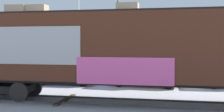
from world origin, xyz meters
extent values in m
plane|color=#B2B5BC|center=(0.00, 0.00, 0.00)|extent=(260.00, 260.00, 0.00)
cube|color=#4C4742|center=(0.89, -0.72, 0.04)|extent=(59.93, 3.09, 0.08)
cube|color=#4C4742|center=(0.97, 0.72, 0.04)|extent=(59.93, 3.09, 0.08)
cube|color=#423323|center=(-2.23, 0.16, 0.04)|extent=(0.36, 2.51, 0.07)
cube|color=#472316|center=(0.93, 0.00, 2.56)|extent=(16.84, 3.83, 2.91)
cube|color=#2D2823|center=(0.93, 0.00, 4.14)|extent=(15.87, 1.19, 0.24)
cube|color=#999999|center=(-2.90, -1.33, 2.63)|extent=(3.67, 0.21, 1.60)
cube|color=#CC4C8C|center=(0.74, -1.51, 1.61)|extent=(3.94, 0.23, 1.10)
cube|color=black|center=(0.93, 0.00, 1.00)|extent=(16.44, 2.46, 0.20)
cube|color=black|center=(-5.06, 0.30, 0.51)|extent=(2.16, 1.45, 0.36)
cylinder|color=black|center=(-5.87, 1.06, 0.46)|extent=(0.92, 0.17, 0.92)
cylinder|color=black|center=(-4.25, -0.46, 0.46)|extent=(0.92, 0.17, 0.92)
cylinder|color=black|center=(-4.18, 0.98, 0.46)|extent=(0.92, 0.17, 0.92)
cylinder|color=silver|center=(-5.18, 13.79, 4.67)|extent=(0.12, 0.12, 9.33)
cube|color=silver|center=(0.00, 76.03, 5.42)|extent=(145.07, 40.25, 10.85)
cube|color=#8C725B|center=(-31.29, 63.96, 12.27)|extent=(7.06, 3.80, 2.84)
cube|color=#8C725B|center=(-4.66, 63.96, 12.27)|extent=(6.24, 4.40, 2.85)
cube|color=#8C725B|center=(-36.89, 63.96, 12.29)|extent=(5.95, 4.22, 2.88)
cone|color=#193D23|center=(-7.90, 68.24, 13.19)|extent=(2.34, 2.34, 4.68)
cube|color=navy|center=(-3.72, 5.34, 0.70)|extent=(4.13, 2.08, 0.76)
cube|color=#2D333D|center=(-3.87, 5.35, 1.41)|extent=(2.21, 1.79, 0.66)
cylinder|color=black|center=(-2.30, 6.15, 0.32)|extent=(0.65, 0.25, 0.64)
cylinder|color=black|center=(-2.40, 4.38, 0.32)|extent=(0.65, 0.25, 0.64)
cylinder|color=black|center=(-5.04, 6.30, 0.32)|extent=(0.65, 0.25, 0.64)
cylinder|color=black|center=(-5.14, 4.53, 0.32)|extent=(0.65, 0.25, 0.64)
cube|color=#9E8966|center=(1.48, 5.18, 0.67)|extent=(4.68, 2.46, 0.69)
cube|color=#2D333D|center=(1.24, 5.22, 1.39)|extent=(2.26, 1.92, 0.75)
cylinder|color=black|center=(3.11, 5.80, 0.32)|extent=(0.67, 0.31, 0.64)
cylinder|color=black|center=(2.85, 4.10, 0.32)|extent=(0.67, 0.31, 0.64)
cylinder|color=black|center=(0.12, 6.26, 0.32)|extent=(0.67, 0.31, 0.64)
cylinder|color=black|center=(-0.14, 4.56, 0.32)|extent=(0.67, 0.31, 0.64)
cylinder|color=black|center=(5.50, 6.37, 0.32)|extent=(0.64, 0.22, 0.64)
cylinder|color=black|center=(5.51, 4.58, 0.32)|extent=(0.64, 0.22, 0.64)
camera|label=1|loc=(1.81, -12.47, 2.73)|focal=44.44mm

